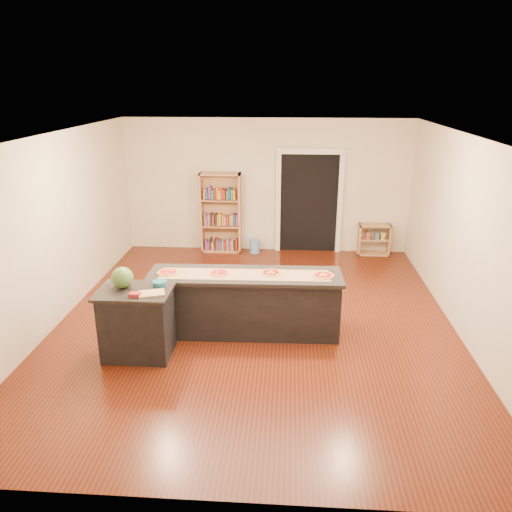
# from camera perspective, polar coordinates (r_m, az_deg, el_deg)

# --- Properties ---
(room) EXTENTS (6.00, 7.00, 2.80)m
(room) POSITION_cam_1_polar(r_m,az_deg,el_deg) (7.23, -0.11, 2.46)
(room) COLOR #EBE2C5
(room) RESTS_ON ground
(doorway) EXTENTS (1.40, 0.09, 2.21)m
(doorway) POSITION_cam_1_polar(r_m,az_deg,el_deg) (10.63, 6.09, 6.78)
(doorway) COLOR black
(doorway) RESTS_ON room
(kitchen_island) EXTENTS (2.77, 0.75, 0.91)m
(kitchen_island) POSITION_cam_1_polar(r_m,az_deg,el_deg) (7.27, -1.25, -5.39)
(kitchen_island) COLOR black
(kitchen_island) RESTS_ON ground
(side_counter) EXTENTS (0.96, 0.70, 0.95)m
(side_counter) POSITION_cam_1_polar(r_m,az_deg,el_deg) (6.86, -13.41, -7.41)
(side_counter) COLOR black
(side_counter) RESTS_ON ground
(bookshelf) EXTENTS (0.85, 0.30, 1.70)m
(bookshelf) POSITION_cam_1_polar(r_m,az_deg,el_deg) (10.64, -4.05, 4.92)
(bookshelf) COLOR tan
(bookshelf) RESTS_ON ground
(low_shelf) EXTENTS (0.67, 0.29, 0.67)m
(low_shelf) POSITION_cam_1_polar(r_m,az_deg,el_deg) (10.85, 13.32, 1.86)
(low_shelf) COLOR tan
(low_shelf) RESTS_ON ground
(waste_bin) EXTENTS (0.21, 0.21, 0.30)m
(waste_bin) POSITION_cam_1_polar(r_m,az_deg,el_deg) (10.72, -0.16, 1.17)
(waste_bin) COLOR #629CDB
(waste_bin) RESTS_ON ground
(kraft_paper) EXTENTS (2.41, 0.49, 0.00)m
(kraft_paper) POSITION_cam_1_polar(r_m,az_deg,el_deg) (7.07, -1.29, -2.13)
(kraft_paper) COLOR #A77956
(kraft_paper) RESTS_ON kitchen_island
(watermelon) EXTENTS (0.28, 0.28, 0.28)m
(watermelon) POSITION_cam_1_polar(r_m,az_deg,el_deg) (6.73, -15.03, -2.39)
(watermelon) COLOR #144214
(watermelon) RESTS_ON side_counter
(cutting_board) EXTENTS (0.38, 0.31, 0.02)m
(cutting_board) POSITION_cam_1_polar(r_m,az_deg,el_deg) (6.48, -11.85, -4.21)
(cutting_board) COLOR tan
(cutting_board) RESTS_ON side_counter
(package_red) EXTENTS (0.14, 0.10, 0.05)m
(package_red) POSITION_cam_1_polar(r_m,az_deg,el_deg) (6.46, -13.68, -4.32)
(package_red) COLOR maroon
(package_red) RESTS_ON side_counter
(package_teal) EXTENTS (0.18, 0.18, 0.07)m
(package_teal) POSITION_cam_1_polar(r_m,az_deg,el_deg) (6.71, -10.95, -3.10)
(package_teal) COLOR #195966
(package_teal) RESTS_ON side_counter
(pizza_a) EXTENTS (0.29, 0.29, 0.02)m
(pizza_a) POSITION_cam_1_polar(r_m,az_deg,el_deg) (7.23, -10.05, -1.83)
(pizza_a) COLOR tan
(pizza_a) RESTS_ON kitchen_island
(pizza_b) EXTENTS (0.28, 0.28, 0.02)m
(pizza_b) POSITION_cam_1_polar(r_m,az_deg,el_deg) (7.11, -4.24, -1.94)
(pizza_b) COLOR tan
(pizza_b) RESTS_ON kitchen_island
(pizza_c) EXTENTS (0.27, 0.27, 0.02)m
(pizza_c) POSITION_cam_1_polar(r_m,az_deg,el_deg) (7.10, 1.71, -1.93)
(pizza_c) COLOR tan
(pizza_c) RESTS_ON kitchen_island
(pizza_d) EXTENTS (0.29, 0.29, 0.02)m
(pizza_d) POSITION_cam_1_polar(r_m,az_deg,el_deg) (7.08, 7.68, -2.19)
(pizza_d) COLOR tan
(pizza_d) RESTS_ON kitchen_island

